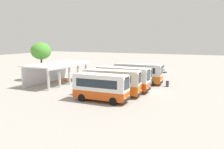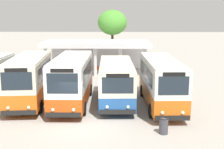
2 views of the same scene
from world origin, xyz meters
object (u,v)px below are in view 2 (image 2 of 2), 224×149
(waiting_chair_end_by_column, at_px, (83,69))
(waiting_chair_second_from_end, at_px, (90,69))
(waiting_chair_middle_seat, at_px, (97,69))
(waiting_chair_fourth_seat, at_px, (104,69))
(city_bus_second_in_row, at_px, (30,78))
(litter_bin_apron, at_px, (164,126))
(city_bus_fourth_amber, at_px, (116,81))
(city_bus_fifth_blue, at_px, (161,81))
(city_bus_middle_cream, at_px, (72,79))

(waiting_chair_end_by_column, bearing_deg, waiting_chair_second_from_end, 6.04)
(waiting_chair_end_by_column, height_order, waiting_chair_middle_seat, same)
(waiting_chair_second_from_end, distance_m, waiting_chair_fourth_seat, 1.48)
(city_bus_second_in_row, distance_m, litter_bin_apron, 10.45)
(city_bus_fourth_amber, xyz_separation_m, waiting_chair_end_by_column, (-3.64, 10.53, -1.15))
(waiting_chair_second_from_end, bearing_deg, city_bus_second_in_row, -107.09)
(city_bus_fifth_blue, bearing_deg, waiting_chair_second_from_end, 118.17)
(city_bus_second_in_row, height_order, city_bus_middle_cream, city_bus_middle_cream)
(city_bus_fourth_amber, height_order, city_bus_fifth_blue, city_bus_fifth_blue)
(city_bus_second_in_row, xyz_separation_m, city_bus_fourth_amber, (6.19, 0.09, -0.18))
(city_bus_second_in_row, height_order, waiting_chair_end_by_column, city_bus_second_in_row)
(waiting_chair_end_by_column, distance_m, waiting_chair_fourth_seat, 2.22)
(city_bus_middle_cream, xyz_separation_m, waiting_chair_end_by_column, (-0.55, 10.88, -1.35))
(waiting_chair_middle_seat, bearing_deg, waiting_chair_fourth_seat, 8.02)
(waiting_chair_end_by_column, xyz_separation_m, waiting_chair_fourth_seat, (2.22, 0.10, 0.00))
(city_bus_second_in_row, xyz_separation_m, waiting_chair_fourth_seat, (4.76, 10.71, -1.33))
(city_bus_second_in_row, xyz_separation_m, waiting_chair_second_from_end, (3.29, 10.69, -1.33))
(waiting_chair_second_from_end, xyz_separation_m, litter_bin_apron, (5.50, -16.17, -0.07))
(city_bus_middle_cream, height_order, waiting_chair_fourth_seat, city_bus_middle_cream)
(city_bus_middle_cream, height_order, city_bus_fourth_amber, city_bus_middle_cream)
(city_bus_fourth_amber, relative_size, waiting_chair_second_from_end, 8.41)
(city_bus_middle_cream, height_order, litter_bin_apron, city_bus_middle_cream)
(city_bus_second_in_row, height_order, waiting_chair_second_from_end, city_bus_second_in_row)
(waiting_chair_middle_seat, distance_m, litter_bin_apron, 16.78)
(litter_bin_apron, bearing_deg, waiting_chair_end_by_column, 111.18)
(city_bus_fifth_blue, bearing_deg, litter_bin_apron, -95.78)
(city_bus_fourth_amber, xyz_separation_m, waiting_chair_fourth_seat, (-1.43, 10.63, -1.15))
(city_bus_fifth_blue, height_order, litter_bin_apron, city_bus_fifth_blue)
(city_bus_middle_cream, xyz_separation_m, waiting_chair_fourth_seat, (1.67, 10.98, -1.35))
(city_bus_fourth_amber, relative_size, city_bus_fifth_blue, 0.90)
(litter_bin_apron, bearing_deg, waiting_chair_fourth_seat, 103.95)
(city_bus_second_in_row, distance_m, city_bus_fifth_blue, 9.30)
(city_bus_second_in_row, relative_size, waiting_chair_second_from_end, 8.98)
(city_bus_fifth_blue, relative_size, waiting_chair_second_from_end, 9.34)
(waiting_chair_middle_seat, bearing_deg, litter_bin_apron, -73.52)
(city_bus_fifth_blue, height_order, waiting_chair_second_from_end, city_bus_fifth_blue)
(waiting_chair_second_from_end, bearing_deg, city_bus_fourth_amber, -74.69)
(city_bus_fourth_amber, relative_size, waiting_chair_fourth_seat, 8.41)
(waiting_chair_end_by_column, height_order, litter_bin_apron, litter_bin_apron)
(city_bus_second_in_row, bearing_deg, waiting_chair_second_from_end, 72.91)
(city_bus_middle_cream, height_order, waiting_chair_middle_seat, city_bus_middle_cream)
(city_bus_fourth_amber, bearing_deg, waiting_chair_end_by_column, 109.09)
(city_bus_middle_cream, relative_size, city_bus_fifth_blue, 0.96)
(city_bus_middle_cream, distance_m, waiting_chair_fourth_seat, 11.19)
(city_bus_second_in_row, bearing_deg, city_bus_fifth_blue, -3.14)
(city_bus_middle_cream, distance_m, waiting_chair_end_by_column, 10.98)
(city_bus_fifth_blue, relative_size, waiting_chair_end_by_column, 9.34)
(waiting_chair_middle_seat, bearing_deg, city_bus_second_in_row, -110.78)
(city_bus_middle_cream, xyz_separation_m, city_bus_fourth_amber, (3.10, 0.35, -0.20))
(waiting_chair_second_from_end, height_order, litter_bin_apron, litter_bin_apron)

